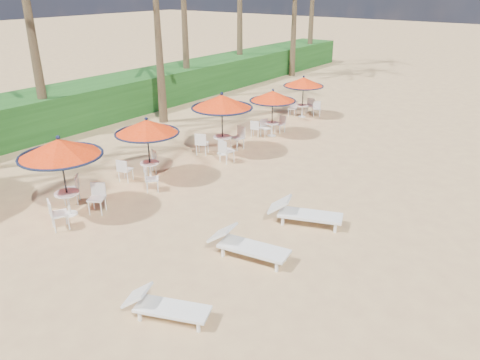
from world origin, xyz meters
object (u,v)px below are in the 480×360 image
object	(u,v)px
station_2	(222,109)
lounger_far	(303,212)
station_3	(272,102)
lounger_mid	(246,245)
station_0	(62,158)
station_1	(146,135)
station_4	(304,87)
lounger_near	(164,306)

from	to	relation	value
station_2	lounger_far	size ratio (longest dim) A/B	1.15
station_3	lounger_mid	size ratio (longest dim) A/B	0.99
station_0	lounger_far	world-z (taller)	station_0
station_1	station_2	xyz separation A→B (m)	(0.36, 3.66, 0.18)
station_1	lounger_mid	world-z (taller)	station_1
station_2	station_4	world-z (taller)	station_2
station_0	station_1	world-z (taller)	station_0
lounger_mid	lounger_far	size ratio (longest dim) A/B	0.99
lounger_mid	station_4	bearing A→B (deg)	103.94
station_2	lounger_far	xyz separation A→B (m)	(5.55, -3.22, -1.50)
station_2	lounger_far	bearing A→B (deg)	-30.15
station_4	station_1	bearing A→B (deg)	-90.57
station_0	lounger_far	bearing A→B (deg)	32.08
station_4	lounger_mid	xyz separation A→B (m)	(5.54, -12.55, -1.20)
lounger_near	station_4	bearing A→B (deg)	87.82
station_0	station_1	xyz separation A→B (m)	(-0.04, 3.23, -0.14)
station_0	station_3	world-z (taller)	station_0
station_1	station_2	world-z (taller)	station_2
station_2	station_4	distance (m)	6.93
station_4	lounger_far	size ratio (longest dim) A/B	0.97
station_3	lounger_mid	xyz separation A→B (m)	(5.05, -8.83, -1.22)
station_0	lounger_near	xyz separation A→B (m)	(5.62, -1.65, -1.52)
station_1	lounger_mid	distance (m)	6.12
station_3	station_4	world-z (taller)	station_3
station_0	lounger_far	xyz separation A→B (m)	(5.86, 3.67, -1.47)
station_2	station_0	bearing A→B (deg)	-92.59
station_0	station_2	world-z (taller)	station_2
station_2	lounger_mid	size ratio (longest dim) A/B	1.17
station_0	station_2	bearing A→B (deg)	87.41
station_2	lounger_near	distance (m)	10.18
station_2	station_3	size ratio (longest dim) A/B	1.18
lounger_near	lounger_far	world-z (taller)	lounger_far
station_1	station_3	bearing A→B (deg)	85.06
lounger_mid	lounger_far	world-z (taller)	lounger_far
station_2	lounger_near	size ratio (longest dim) A/B	1.34
station_0	lounger_mid	world-z (taller)	station_0
lounger_near	lounger_mid	size ratio (longest dim) A/B	0.87
station_4	station_3	bearing A→B (deg)	-82.51
station_0	lounger_near	distance (m)	6.05
station_1	lounger_mid	size ratio (longest dim) A/B	1.05
station_1	station_4	bearing A→B (deg)	89.43
station_2	lounger_mid	bearing A→B (deg)	-46.82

